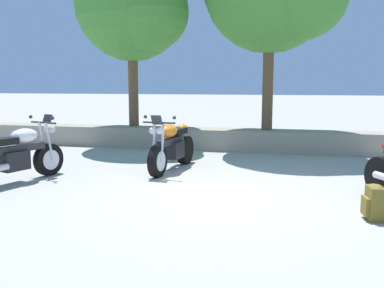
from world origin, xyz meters
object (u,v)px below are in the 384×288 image
(motorcycle_white_near_left, at_px, (17,156))
(leafy_tree_far_left, at_px, (136,6))
(rider_backpack, at_px, (374,202))
(motorcycle_orange_centre, at_px, (172,147))

(motorcycle_white_near_left, relative_size, leafy_tree_far_left, 0.41)
(motorcycle_white_near_left, xyz_separation_m, rider_backpack, (5.82, -0.75, -0.24))
(rider_backpack, xyz_separation_m, leafy_tree_far_left, (-5.36, 5.58, 3.62))
(motorcycle_white_near_left, distance_m, rider_backpack, 5.87)
(motorcycle_white_near_left, bearing_deg, motorcycle_orange_centre, 35.54)
(motorcycle_orange_centre, distance_m, rider_backpack, 4.24)
(motorcycle_white_near_left, height_order, rider_backpack, motorcycle_white_near_left)
(motorcycle_orange_centre, bearing_deg, leafy_tree_far_left, 121.44)
(motorcycle_orange_centre, relative_size, rider_backpack, 4.39)
(motorcycle_white_near_left, relative_size, rider_backpack, 4.29)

